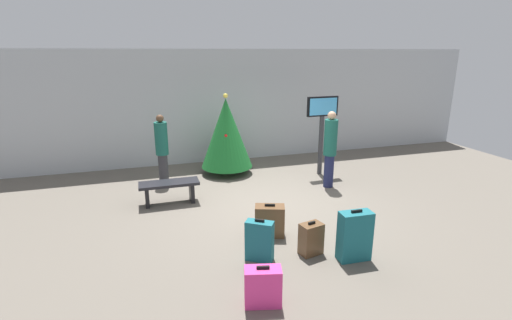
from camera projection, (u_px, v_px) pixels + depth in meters
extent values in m
plane|color=#665E54|center=(270.00, 204.00, 7.93)|extent=(16.00, 16.00, 0.00)
cube|color=#B7BCC1|center=(229.00, 106.00, 10.82)|extent=(16.00, 0.20, 3.20)
cylinder|color=#4C3319|center=(227.00, 170.00, 9.90)|extent=(0.12, 0.12, 0.20)
cone|color=#196628|center=(226.00, 133.00, 9.62)|extent=(1.34, 1.34, 1.80)
sphere|color=#F2D84C|center=(225.00, 96.00, 9.35)|extent=(0.12, 0.12, 0.12)
sphere|color=yellow|center=(225.00, 110.00, 9.57)|extent=(0.08, 0.08, 0.08)
sphere|color=silver|center=(228.00, 133.00, 9.96)|extent=(0.08, 0.08, 0.08)
sphere|color=red|center=(226.00, 136.00, 9.32)|extent=(0.08, 0.08, 0.08)
cylinder|color=#333338|center=(321.00, 145.00, 9.68)|extent=(0.12, 0.12, 1.54)
cube|color=black|center=(323.00, 106.00, 9.40)|extent=(0.84, 0.11, 0.50)
cube|color=#4CB2F2|center=(323.00, 107.00, 9.36)|extent=(0.76, 0.04, 0.42)
cube|color=black|center=(169.00, 183.00, 7.84)|extent=(1.24, 0.44, 0.06)
cube|color=black|center=(147.00, 196.00, 7.78)|extent=(0.08, 0.35, 0.42)
cube|color=black|center=(192.00, 192.00, 8.04)|extent=(0.08, 0.35, 0.42)
cylinder|color=#1E234C|center=(329.00, 171.00, 8.85)|extent=(0.23, 0.23, 0.79)
cylinder|color=#19594C|center=(331.00, 138.00, 8.62)|extent=(0.39, 0.39, 0.84)
sphere|color=tan|center=(332.00, 115.00, 8.48)|extent=(0.19, 0.19, 0.19)
cylinder|color=#333338|center=(163.00, 169.00, 9.08)|extent=(0.23, 0.23, 0.74)
cylinder|color=#19594C|center=(161.00, 138.00, 8.86)|extent=(0.43, 0.43, 0.79)
sphere|color=brown|center=(160.00, 118.00, 8.73)|extent=(0.18, 0.18, 0.18)
cube|color=#19606B|center=(260.00, 241.00, 5.72)|extent=(0.46, 0.39, 0.65)
cube|color=black|center=(260.00, 221.00, 5.62)|extent=(0.14, 0.11, 0.04)
cube|color=#E5388C|center=(263.00, 287.00, 4.72)|extent=(0.51, 0.35, 0.51)
cube|color=black|center=(263.00, 268.00, 4.64)|extent=(0.17, 0.07, 0.04)
cube|color=#19606B|center=(355.00, 236.00, 5.72)|extent=(0.51, 0.27, 0.79)
cube|color=black|center=(357.00, 211.00, 5.60)|extent=(0.18, 0.04, 0.04)
cube|color=brown|center=(311.00, 239.00, 5.91)|extent=(0.39, 0.30, 0.52)
cube|color=black|center=(312.00, 223.00, 5.84)|extent=(0.13, 0.06, 0.04)
cube|color=brown|center=(270.00, 221.00, 6.50)|extent=(0.57, 0.43, 0.56)
cube|color=black|center=(270.00, 205.00, 6.41)|extent=(0.18, 0.09, 0.04)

